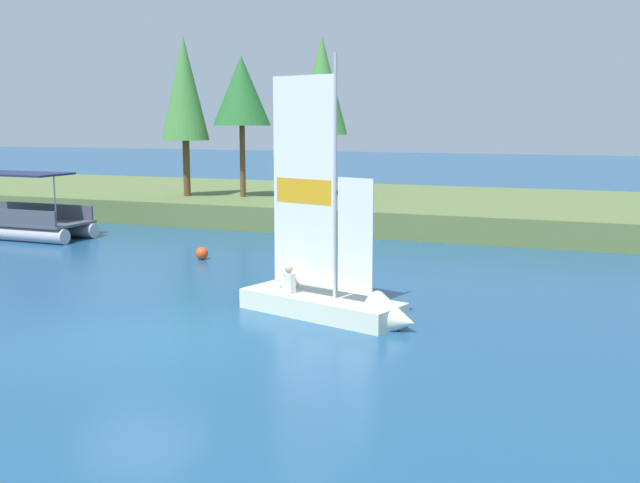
{
  "coord_description": "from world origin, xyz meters",
  "views": [
    {
      "loc": [
        9.36,
        -13.07,
        4.7
      ],
      "look_at": [
        1.46,
        7.16,
        1.2
      ],
      "focal_mm": 41.71,
      "sensor_mm": 36.0,
      "label": 1
    }
  ],
  "objects_px": {
    "shoreline_tree_midleft": "(241,91)",
    "pontoon_boat": "(22,221)",
    "shoreline_tree_centre": "(322,87)",
    "sailboat": "(342,299)",
    "channel_buoy": "(202,253)",
    "shoreline_tree_left": "(184,89)"
  },
  "relations": [
    {
      "from": "channel_buoy",
      "to": "sailboat",
      "type": "bearing_deg",
      "value": -38.46
    },
    {
      "from": "shoreline_tree_midleft",
      "to": "pontoon_boat",
      "type": "xyz_separation_m",
      "value": [
        -5.77,
        -8.6,
        -5.49
      ]
    },
    {
      "from": "shoreline_tree_centre",
      "to": "sailboat",
      "type": "distance_m",
      "value": 20.59
    },
    {
      "from": "pontoon_boat",
      "to": "channel_buoy",
      "type": "bearing_deg",
      "value": -9.71
    },
    {
      "from": "shoreline_tree_left",
      "to": "shoreline_tree_midleft",
      "type": "distance_m",
      "value": 2.83
    },
    {
      "from": "shoreline_tree_left",
      "to": "channel_buoy",
      "type": "bearing_deg",
      "value": -56.36
    },
    {
      "from": "shoreline_tree_midleft",
      "to": "channel_buoy",
      "type": "height_order",
      "value": "shoreline_tree_midleft"
    },
    {
      "from": "shoreline_tree_left",
      "to": "sailboat",
      "type": "bearing_deg",
      "value": -48.48
    },
    {
      "from": "shoreline_tree_midleft",
      "to": "shoreline_tree_centre",
      "type": "relative_size",
      "value": 0.87
    },
    {
      "from": "shoreline_tree_centre",
      "to": "pontoon_boat",
      "type": "bearing_deg",
      "value": -129.88
    },
    {
      "from": "shoreline_tree_centre",
      "to": "sailboat",
      "type": "bearing_deg",
      "value": -67.47
    },
    {
      "from": "shoreline_tree_left",
      "to": "shoreline_tree_centre",
      "type": "distance_m",
      "value": 6.68
    },
    {
      "from": "sailboat",
      "to": "channel_buoy",
      "type": "relative_size",
      "value": 15.4
    },
    {
      "from": "shoreline_tree_midleft",
      "to": "shoreline_tree_centre",
      "type": "height_order",
      "value": "shoreline_tree_centre"
    },
    {
      "from": "shoreline_tree_centre",
      "to": "channel_buoy",
      "type": "relative_size",
      "value": 17.98
    },
    {
      "from": "shoreline_tree_left",
      "to": "shoreline_tree_midleft",
      "type": "relative_size",
      "value": 1.14
    },
    {
      "from": "shoreline_tree_midleft",
      "to": "pontoon_boat",
      "type": "distance_m",
      "value": 11.72
    },
    {
      "from": "shoreline_tree_centre",
      "to": "pontoon_boat",
      "type": "relative_size",
      "value": 1.31
    },
    {
      "from": "shoreline_tree_midleft",
      "to": "channel_buoy",
      "type": "xyz_separation_m",
      "value": [
        3.68,
        -10.32,
        -5.93
      ]
    },
    {
      "from": "channel_buoy",
      "to": "pontoon_boat",
      "type": "bearing_deg",
      "value": 169.69
    },
    {
      "from": "shoreline_tree_midleft",
      "to": "shoreline_tree_centre",
      "type": "bearing_deg",
      "value": 34.15
    },
    {
      "from": "shoreline_tree_left",
      "to": "shoreline_tree_midleft",
      "type": "bearing_deg",
      "value": 13.56
    }
  ]
}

